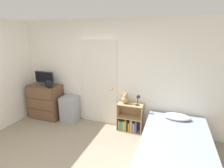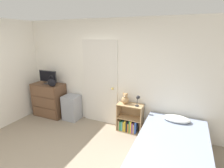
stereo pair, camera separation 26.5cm
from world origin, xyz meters
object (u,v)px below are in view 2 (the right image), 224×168
object	(u,v)px
handbag	(52,83)
bed	(171,153)
storage_bin	(72,108)
teddy_bear	(125,99)
dresser	(49,100)
desk_lamp	(138,99)
bookshelf	(129,121)
tv	(48,77)

from	to	relation	value
handbag	bed	xyz separation A→B (m)	(3.04, -0.58, -0.75)
storage_bin	teddy_bear	size ratio (longest dim) A/B	2.52
dresser	teddy_bear	xyz separation A→B (m)	(2.18, 0.09, 0.32)
handbag	desk_lamp	distance (m)	2.22
teddy_bear	desk_lamp	distance (m)	0.32
handbag	teddy_bear	size ratio (longest dim) A/B	1.12
teddy_bear	desk_lamp	bearing A→B (deg)	-7.29
handbag	bookshelf	world-z (taller)	handbag
tv	handbag	world-z (taller)	tv
dresser	desk_lamp	xyz separation A→B (m)	(2.49, 0.05, 0.39)
dresser	storage_bin	bearing A→B (deg)	3.64
bed	bookshelf	bearing A→B (deg)	141.40
desk_lamp	teddy_bear	bearing A→B (deg)	172.71
tv	bookshelf	world-z (taller)	tv
tv	desk_lamp	size ratio (longest dim) A/B	2.22
teddy_bear	bed	world-z (taller)	teddy_bear
storage_bin	teddy_bear	bearing A→B (deg)	1.76
handbag	bookshelf	distance (m)	2.17
tv	teddy_bear	bearing A→B (deg)	1.68
handbag	desk_lamp	bearing A→B (deg)	5.17
bookshelf	bed	xyz separation A→B (m)	(1.03, -0.82, 0.02)
tv	desk_lamp	world-z (taller)	tv
tv	bed	distance (m)	3.50
storage_bin	handbag	bearing A→B (deg)	-155.56
bookshelf	desk_lamp	bearing A→B (deg)	-10.01
handbag	desk_lamp	world-z (taller)	handbag
storage_bin	bed	xyz separation A→B (m)	(2.61, -0.78, -0.06)
storage_bin	bookshelf	world-z (taller)	bookshelf
storage_bin	bookshelf	size ratio (longest dim) A/B	0.98
bookshelf	desk_lamp	xyz separation A→B (m)	(0.20, -0.03, 0.60)
storage_bin	bed	size ratio (longest dim) A/B	0.33
tv	bookshelf	xyz separation A→B (m)	(2.29, 0.06, -0.86)
bookshelf	desk_lamp	distance (m)	0.64
bookshelf	desk_lamp	size ratio (longest dim) A/B	2.63
handbag	desk_lamp	xyz separation A→B (m)	(2.21, 0.20, -0.17)
teddy_bear	bed	size ratio (longest dim) A/B	0.13
bookshelf	bed	distance (m)	1.31
handbag	storage_bin	world-z (taller)	handbag
desk_lamp	bed	distance (m)	1.28
dresser	teddy_bear	world-z (taller)	teddy_bear
bookshelf	bed	world-z (taller)	bookshelf
storage_bin	teddy_bear	xyz separation A→B (m)	(1.47, 0.05, 0.45)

